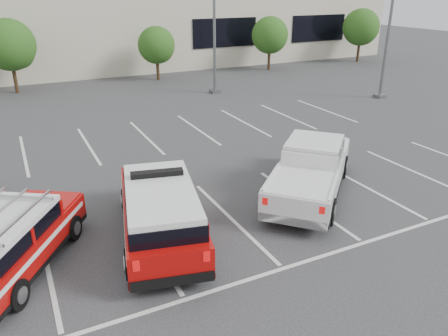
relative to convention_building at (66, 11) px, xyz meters
The scene contains 12 objects.
ground 32.21m from the convention_building, 90.33° to the right, with size 120.00×120.00×0.00m, color #2E2E30.
stall_markings 27.77m from the convention_building, 90.38° to the right, with size 23.00×15.00×0.01m, color silver.
convention_building is the anchor object (origin of this frame).
tree_mid_left 11.19m from the convention_building, 117.40° to the right, with size 3.37×3.37×4.85m.
tree_mid_right 11.20m from the convention_building, 63.43° to the right, with size 2.77×2.77×3.99m.
tree_right 17.96m from the convention_building, 33.37° to the right, with size 3.07×3.07×4.42m.
tree_far_right 26.83m from the convention_building, 21.51° to the right, with size 3.37×3.37×4.85m.
light_pole_mid 17.27m from the convention_building, 66.74° to the right, with size 0.90×0.60×10.24m.
light_pole_right 26.99m from the convention_building, 54.11° to the right, with size 0.90×0.60×10.24m.
fire_chief_suv 32.29m from the convention_building, 94.44° to the right, with size 3.16×5.75×1.92m.
white_pickup 31.80m from the convention_building, 84.38° to the right, with size 5.65×5.52×1.80m.
ladder_suv 32.57m from the convention_building, 101.19° to the right, with size 3.97×4.80×1.80m.
Camera 1 is at (-5.51, -10.51, 6.68)m, focal length 35.00 mm.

